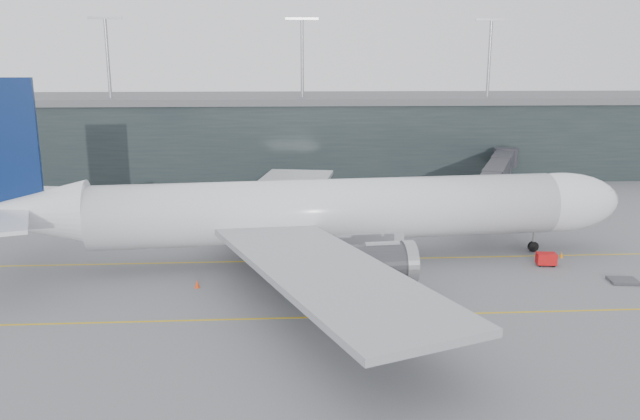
{
  "coord_description": "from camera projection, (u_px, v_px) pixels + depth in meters",
  "views": [
    {
      "loc": [
        0.84,
        -69.48,
        20.83
      ],
      "look_at": [
        4.99,
        -4.0,
        5.67
      ],
      "focal_mm": 35.0,
      "sensor_mm": 36.0,
      "label": 1
    }
  ],
  "objects": [
    {
      "name": "ground",
      "position": [
        275.0,
        250.0,
        72.2
      ],
      "size": [
        320.0,
        320.0,
        0.0
      ],
      "primitive_type": "plane",
      "color": "slate",
      "rests_on": "ground"
    },
    {
      "name": "taxiline_a",
      "position": [
        275.0,
        261.0,
        68.31
      ],
      "size": [
        160.0,
        0.25,
        0.02
      ],
      "primitive_type": "cube",
      "color": "gold",
      "rests_on": "ground"
    },
    {
      "name": "taxiline_b",
      "position": [
        273.0,
        318.0,
        52.75
      ],
      "size": [
        160.0,
        0.25,
        0.02
      ],
      "primitive_type": "cube",
      "color": "gold",
      "rests_on": "ground"
    },
    {
      "name": "taxiline_lead_main",
      "position": [
        310.0,
        211.0,
        91.95
      ],
      "size": [
        0.25,
        60.0,
        0.02
      ],
      "primitive_type": "cube",
      "color": "gold",
      "rests_on": "ground"
    },
    {
      "name": "terminal",
      "position": [
        276.0,
        133.0,
        126.87
      ],
      "size": [
        240.0,
        36.0,
        29.0
      ],
      "color": "#1D2728",
      "rests_on": "ground"
    },
    {
      "name": "main_aircraft",
      "position": [
        325.0,
        212.0,
        66.95
      ],
      "size": [
        70.64,
        66.12,
        19.8
      ],
      "rotation": [
        0.0,
        0.0,
        0.09
      ],
      "color": "white",
      "rests_on": "ground"
    },
    {
      "name": "jet_bridge",
      "position": [
        479.0,
        172.0,
        94.87
      ],
      "size": [
        21.39,
        45.06,
        6.84
      ],
      "rotation": [
        0.0,
        0.0,
        -0.42
      ],
      "color": "#2A2A2F",
      "rests_on": "ground"
    },
    {
      "name": "gse_cart",
      "position": [
        546.0,
        259.0,
        66.57
      ],
      "size": [
        2.16,
        1.53,
        1.37
      ],
      "rotation": [
        0.0,
        0.0,
        -0.13
      ],
      "color": "red",
      "rests_on": "ground"
    },
    {
      "name": "baggage_dolly",
      "position": [
        623.0,
        281.0,
        61.56
      ],
      "size": [
        2.94,
        2.49,
        0.27
      ],
      "primitive_type": "cube",
      "rotation": [
        0.0,
        0.0,
        -0.14
      ],
      "color": "#3B3A40",
      "rests_on": "ground"
    },
    {
      "name": "uld_a",
      "position": [
        238.0,
        221.0,
        82.32
      ],
      "size": [
        1.99,
        1.64,
        1.72
      ],
      "rotation": [
        0.0,
        0.0,
        0.07
      ],
      "color": "#3A3B40",
      "rests_on": "ground"
    },
    {
      "name": "uld_b",
      "position": [
        261.0,
        220.0,
        82.23
      ],
      "size": [
        2.54,
        2.2,
        2.02
      ],
      "rotation": [
        0.0,
        0.0,
        0.21
      ],
      "color": "#3A3B40",
      "rests_on": "ground"
    },
    {
      "name": "uld_c",
      "position": [
        282.0,
        222.0,
        81.16
      ],
      "size": [
        2.45,
        2.19,
        1.85
      ],
      "rotation": [
        0.0,
        0.0,
        -0.32
      ],
      "color": "#3A3B40",
      "rests_on": "ground"
    },
    {
      "name": "cone_nose",
      "position": [
        561.0,
        255.0,
        69.4
      ],
      "size": [
        0.43,
        0.43,
        0.68
      ],
      "primitive_type": "cone",
      "color": "orange",
      "rests_on": "ground"
    },
    {
      "name": "cone_wing_stbd",
      "position": [
        382.0,
        305.0,
        54.76
      ],
      "size": [
        0.48,
        0.48,
        0.76
      ],
      "primitive_type": "cone",
      "color": "#EB5B0D",
      "rests_on": "ground"
    },
    {
      "name": "cone_wing_port",
      "position": [
        334.0,
        226.0,
        81.98
      ],
      "size": [
        0.46,
        0.46,
        0.73
      ],
      "primitive_type": "cone",
      "color": "#E35B0C",
      "rests_on": "ground"
    },
    {
      "name": "cone_tail",
      "position": [
        197.0,
        284.0,
        59.95
      ],
      "size": [
        0.5,
        0.5,
        0.79
      ],
      "primitive_type": "cone",
      "color": "#F23E0D",
      "rests_on": "ground"
    }
  ]
}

